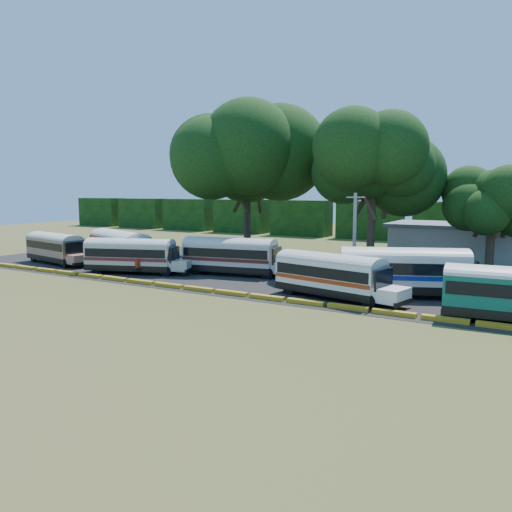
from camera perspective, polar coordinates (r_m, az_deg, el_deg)
The scene contains 15 objects.
ground at distance 38.80m, azimuth -9.23°, elevation -3.99°, with size 160.00×160.00×0.00m, color #3D511B.
asphalt_strip at distance 47.99m, azimuth 0.86°, elevation -1.67°, with size 64.00×24.00×0.02m, color black.
curb at distance 39.53m, azimuth -8.31°, elevation -3.54°, with size 53.70×0.45×0.30m.
terminal_building at distance 59.85m, azimuth 24.16°, elevation 1.45°, with size 19.00×9.00×4.00m.
treeline_backdrop at distance 81.12m, azimuth 12.88°, elevation 4.03°, with size 130.00×4.00×6.00m.
bus_beige at distance 56.48m, azimuth -21.91°, elevation 1.05°, with size 10.03×4.14×3.21m.
bus_red at distance 51.87m, azimuth -15.21°, elevation 1.08°, with size 11.34×6.54×3.65m.
bus_cream_west at distance 47.55m, azimuth -13.93°, elevation 0.26°, with size 10.20×5.56×3.27m.
bus_cream_east at distance 45.43m, azimuth -2.75°, elevation 0.25°, with size 10.68×4.34×3.42m.
bus_white_red at distance 35.86m, azimuth 8.68°, elevation -1.96°, with size 10.12×4.44×3.23m.
bus_white_blue at distance 37.54m, azimuth 16.83°, elevation -1.45°, with size 11.14×6.61×3.60m.
tree_west at distance 57.80m, azimuth -1.02°, elevation 11.19°, with size 14.00×14.00×16.53m.
tree_center at distance 51.39m, azimuth 13.22°, elevation 10.75°, with size 10.78×10.78×14.74m.
tree_east at distance 52.97m, azimuth 25.47°, elevation 6.17°, with size 6.77×6.77×9.67m.
utility_pole at distance 43.35m, azimuth 11.19°, elevation 2.30°, with size 1.60×0.30×7.47m.
Camera 1 is at (24.31, -29.25, 7.69)m, focal length 35.00 mm.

